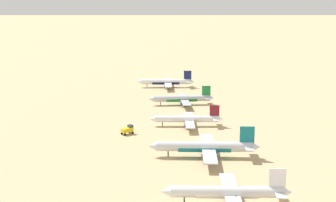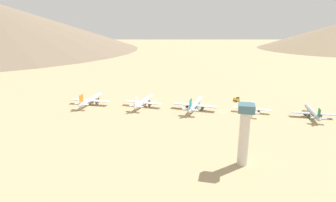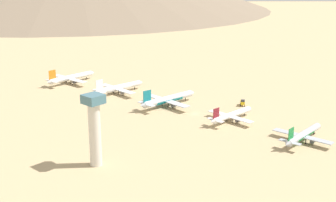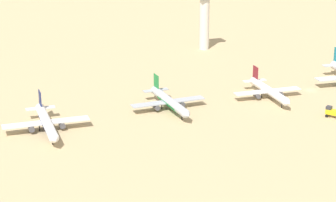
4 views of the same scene
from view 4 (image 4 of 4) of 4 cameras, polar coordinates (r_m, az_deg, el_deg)
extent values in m
plane|color=tan|center=(272.27, 12.19, 0.91)|extent=(1800.00, 1800.00, 0.00)
cylinder|color=white|center=(224.70, -10.43, -1.80)|extent=(30.92, 4.53, 3.25)
cone|color=white|center=(209.16, -9.73, -3.31)|extent=(2.87, 3.30, 3.19)
cone|color=white|center=(240.25, -11.03, -0.49)|extent=(2.52, 3.02, 2.93)
cube|color=#141E51|center=(236.15, -10.98, 0.15)|extent=(4.72, 0.50, 5.99)
cube|color=silver|center=(237.73, -10.95, -0.61)|extent=(3.16, 10.38, 0.31)
cube|color=silver|center=(226.09, -10.47, -1.82)|extent=(5.49, 29.25, 0.39)
cylinder|color=#4C4C54|center=(226.55, -9.14, -2.02)|extent=(3.67, 2.12, 1.97)
cylinder|color=#4C4C54|center=(225.29, -11.72, -2.30)|extent=(3.67, 2.12, 1.97)
cylinder|color=black|center=(214.55, -9.93, -3.32)|extent=(0.38, 0.38, 3.27)
cylinder|color=black|center=(227.65, -9.93, -2.02)|extent=(0.38, 0.38, 3.27)
cylinder|color=black|center=(227.11, -11.04, -2.14)|extent=(0.38, 0.38, 3.27)
cylinder|color=#141E51|center=(224.79, -10.43, -1.85)|extent=(17.07, 3.96, 3.26)
cylinder|color=#B2B7C1|center=(241.88, 0.12, -0.03)|extent=(30.02, 3.95, 3.16)
cone|color=#B2B7C1|center=(227.75, 1.70, -1.23)|extent=(2.74, 3.17, 3.10)
cone|color=#B2B7C1|center=(256.12, -1.27, 1.03)|extent=(2.40, 2.91, 2.85)
cube|color=#197A38|center=(252.36, -1.03, 1.65)|extent=(4.58, 0.41, 5.82)
cube|color=#A4A8B2|center=(253.81, -1.06, 0.94)|extent=(2.92, 10.05, 0.30)
cube|color=#A4A8B2|center=(243.15, 0.01, -0.07)|extent=(4.91, 28.38, 0.37)
cylinder|color=#4C4C54|center=(244.79, 1.15, -0.22)|extent=(3.54, 2.01, 1.91)
cylinder|color=#4C4C54|center=(241.16, -1.03, -0.51)|extent=(3.54, 2.01, 1.91)
cylinder|color=black|center=(232.62, 1.20, -1.30)|extent=(0.37, 0.37, 3.18)
cylinder|color=black|center=(245.10, 0.40, -0.25)|extent=(0.37, 0.37, 3.18)
cylinder|color=black|center=(243.53, -0.54, -0.37)|extent=(0.37, 0.37, 3.18)
cylinder|color=#197A38|center=(241.95, 0.12, -0.08)|extent=(16.55, 3.60, 3.17)
cylinder|color=white|center=(257.55, 8.70, 0.89)|extent=(28.88, 4.61, 3.04)
cone|color=white|center=(244.37, 10.32, -0.18)|extent=(2.72, 3.11, 2.98)
cone|color=white|center=(270.85, 7.26, 1.83)|extent=(2.38, 2.85, 2.73)
cube|color=maroon|center=(267.36, 7.55, 2.39)|extent=(4.40, 0.52, 5.59)
cube|color=silver|center=(268.69, 7.48, 1.75)|extent=(3.08, 9.71, 0.29)
cube|color=silver|center=(258.72, 8.58, 0.85)|extent=(5.48, 27.34, 0.36)
cylinder|color=#4C4C54|center=(260.61, 9.58, 0.67)|extent=(3.45, 2.02, 1.84)
cylinder|color=#4C4C54|center=(256.48, 7.67, 0.48)|extent=(3.45, 2.02, 1.84)
cylinder|color=black|center=(248.89, 9.79, -0.24)|extent=(0.35, 0.35, 3.05)
cylinder|color=black|center=(260.69, 8.90, 0.67)|extent=(0.35, 0.35, 3.05)
cylinder|color=black|center=(258.91, 8.08, 0.59)|extent=(0.35, 0.35, 3.05)
cone|color=silver|center=(297.72, 14.00, 3.12)|extent=(3.07, 3.62, 3.39)
cube|color=#B6BBC5|center=(295.14, 14.28, 3.04)|extent=(4.21, 12.14, 0.36)
cube|color=yellow|center=(242.43, 14.07, -0.95)|extent=(5.56, 4.91, 1.70)
cube|color=#333338|center=(242.48, 13.72, -0.56)|extent=(2.67, 2.73, 1.10)
cylinder|color=black|center=(242.44, 13.51, -1.25)|extent=(1.10, 0.93, 1.10)
cylinder|color=black|center=(244.50, 13.70, -1.10)|extent=(1.10, 0.93, 1.10)
cylinder|color=beige|center=(329.64, 3.15, 6.69)|extent=(4.80, 4.80, 26.02)
camera|label=1|loc=(391.96, 40.80, 11.73)|focal=53.65mm
camera|label=2|loc=(438.38, -2.53, 16.48)|focal=29.36mm
camera|label=3|loc=(399.99, -22.60, 16.81)|focal=49.03mm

